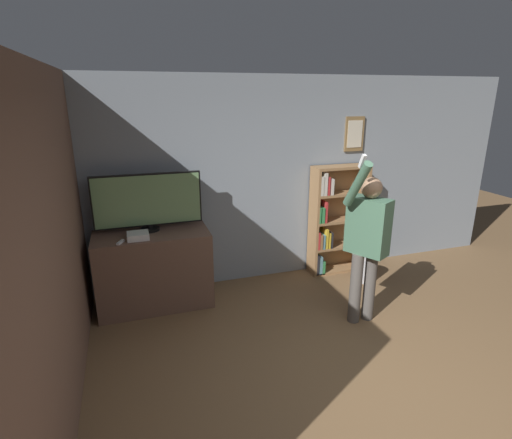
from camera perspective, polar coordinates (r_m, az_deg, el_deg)
ground_plane at (r=3.74m, az=21.12°, el=-25.12°), size 14.00×14.00×0.00m
wall_back at (r=5.40m, az=3.44°, el=5.63°), size 6.98×0.09×2.70m
wall_side_brick at (r=3.67m, az=-26.20°, el=-2.03°), size 0.06×4.45×2.70m
tv_ledge at (r=4.95m, az=-14.35°, el=-6.93°), size 1.32×0.63×0.92m
television at (r=4.78m, az=-15.18°, el=2.52°), size 1.23×0.22×0.68m
game_console at (r=4.63m, az=-16.50°, el=-2.25°), size 0.23×0.21×0.07m
remote_loose at (r=4.56m, az=-18.78°, el=-3.07°), size 0.10×0.14×0.02m
bookshelf at (r=5.70m, az=10.90°, el=-0.19°), size 0.79×0.28×1.53m
person at (r=4.42m, az=15.63°, el=-2.45°), size 0.58×0.56×1.93m
waste_bin at (r=5.70m, az=15.22°, el=-6.64°), size 0.28×0.28×0.37m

